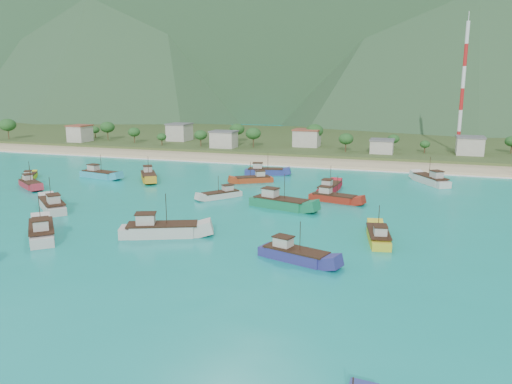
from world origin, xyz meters
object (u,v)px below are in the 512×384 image
(boat_11, at_px, (265,172))
(boat_3, at_px, (221,195))
(boat_8, at_px, (30,177))
(boat_20, at_px, (99,175))
(boat_15, at_px, (295,255))
(radio_tower, at_px, (463,88))
(boat_17, at_px, (334,198))
(boat_6, at_px, (161,230))
(boat_2, at_px, (253,180))
(boat_21, at_px, (149,177))
(boat_5, at_px, (30,185))
(boat_25, at_px, (378,237))
(boat_4, at_px, (431,180))
(boat_26, at_px, (329,188))
(boat_12, at_px, (52,206))
(boat_7, at_px, (280,203))
(boat_14, at_px, (42,232))

(boat_11, bearing_deg, boat_3, -13.98)
(boat_8, distance_m, boat_20, 18.06)
(boat_15, xyz_separation_m, boat_20, (-65.79, 46.31, 0.08))
(radio_tower, xyz_separation_m, boat_17, (-29.47, -80.89, -22.67))
(boat_6, height_order, boat_17, boat_6)
(boat_2, height_order, boat_21, boat_21)
(boat_17, bearing_deg, boat_8, -76.01)
(boat_5, bearing_deg, boat_11, 158.71)
(boat_25, bearing_deg, boat_4, 70.17)
(boat_11, height_order, boat_26, boat_26)
(boat_12, distance_m, boat_17, 58.25)
(boat_8, bearing_deg, boat_5, -79.05)
(boat_25, bearing_deg, boat_2, 120.32)
(boat_6, distance_m, boat_12, 30.75)
(boat_11, bearing_deg, boat_6, -12.29)
(boat_21, bearing_deg, boat_7, 121.63)
(radio_tower, bearing_deg, boat_8, -143.92)
(boat_2, relative_size, boat_15, 0.88)
(boat_17, bearing_deg, boat_2, -108.59)
(radio_tower, relative_size, boat_2, 4.41)
(boat_14, distance_m, boat_26, 63.77)
(radio_tower, distance_m, boat_21, 109.75)
(boat_15, bearing_deg, boat_8, -97.77)
(boat_4, bearing_deg, radio_tower, 48.61)
(boat_3, bearing_deg, boat_8, 32.90)
(boat_3, relative_size, boat_12, 0.80)
(boat_11, distance_m, boat_26, 27.15)
(boat_2, bearing_deg, boat_5, 83.25)
(boat_17, bearing_deg, boat_14, -31.22)
(boat_11, xyz_separation_m, boat_20, (-41.09, -18.71, 0.06))
(boat_6, xyz_separation_m, boat_21, (-27.41, 43.22, -0.16))
(boat_2, relative_size, boat_20, 0.83)
(boat_21, bearing_deg, boat_6, 87.98)
(boat_5, bearing_deg, boat_6, 96.18)
(boat_3, bearing_deg, boat_5, 42.31)
(boat_7, distance_m, boat_14, 45.14)
(boat_5, bearing_deg, boat_26, 137.68)
(boat_7, bearing_deg, boat_11, -143.10)
(boat_3, distance_m, boat_8, 57.01)
(boat_20, bearing_deg, radio_tower, 139.23)
(boat_3, distance_m, boat_12, 35.07)
(boat_5, bearing_deg, boat_14, 77.58)
(boat_5, xyz_separation_m, boat_8, (-8.06, 8.65, -0.17))
(boat_15, bearing_deg, boat_20, -107.76)
(boat_8, relative_size, boat_21, 0.76)
(boat_20, bearing_deg, boat_2, 111.04)
(boat_15, relative_size, boat_26, 0.99)
(boat_2, bearing_deg, boat_3, 144.81)
(boat_7, xyz_separation_m, boat_20, (-55.47, 17.04, -0.13))
(boat_7, distance_m, boat_17, 13.07)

